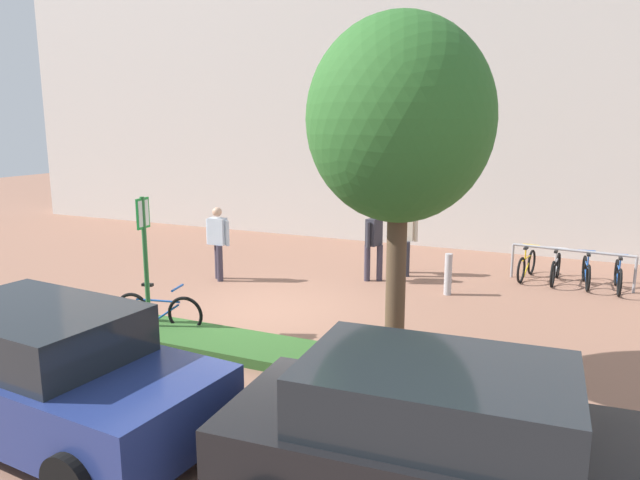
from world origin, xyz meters
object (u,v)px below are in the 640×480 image
parking_sign_post (145,246)px  bike_rack_cluster (571,270)px  person_shirt_white (218,239)px  car_black_suv (451,448)px  person_casual_tan (405,235)px  bike_at_sign (159,312)px  person_suited_dark (374,239)px  tree_sidewalk (400,121)px  car_navy_sedan (46,373)px  bollard_steel (448,274)px

parking_sign_post → bike_rack_cluster: (6.56, 6.56, -1.24)m
parking_sign_post → bike_rack_cluster: bearing=45.0°
person_shirt_white → car_black_suv: 9.33m
person_casual_tan → car_black_suv: 9.16m
bike_at_sign → car_black_suv: 6.58m
person_suited_dark → bike_at_sign: bearing=-116.2°
parking_sign_post → bike_rack_cluster: parking_sign_post is taller
person_shirt_white → tree_sidewalk: bearing=-33.3°
person_casual_tan → car_navy_sedan: bearing=-100.7°
person_shirt_white → parking_sign_post: bearing=-74.9°
tree_sidewalk → parking_sign_post: size_ratio=2.09×
person_suited_dark → person_shirt_white: (-3.33, -1.41, 0.00)m
person_suited_dark → person_casual_tan: size_ratio=1.00×
tree_sidewalk → bollard_steel: (-0.22, 4.52, -3.21)m
person_casual_tan → bike_rack_cluster: bearing=10.6°
person_shirt_white → car_black_suv: bearing=-43.2°
bollard_steel → bike_rack_cluster: bearing=39.9°
bollard_steel → person_suited_dark: person_suited_dark is taller
bollard_steel → person_casual_tan: 1.93m
parking_sign_post → bike_rack_cluster: size_ratio=0.92×
tree_sidewalk → person_suited_dark: 5.98m
person_suited_dark → tree_sidewalk: bearing=-67.5°
tree_sidewalk → bike_at_sign: tree_sidewalk is taller
bike_rack_cluster → person_shirt_white: bearing=-158.5°
bike_at_sign → person_casual_tan: size_ratio=0.96×
tree_sidewalk → car_navy_sedan: 5.40m
tree_sidewalk → bike_at_sign: 5.50m
bollard_steel → person_suited_dark: size_ratio=0.52×
bike_at_sign → car_navy_sedan: car_navy_sedan is taller
person_shirt_white → car_black_suv: person_shirt_white is taller
person_casual_tan → bike_at_sign: bearing=-116.8°
bollard_steel → car_black_suv: 7.56m
person_suited_dark → bollard_steel: bearing=-13.0°
tree_sidewalk → person_suited_dark: size_ratio=2.95×
parking_sign_post → car_navy_sedan: bearing=-69.8°
car_navy_sedan → person_shirt_white: bearing=107.5°
bollard_steel → car_navy_sedan: bearing=-111.6°
person_shirt_white → person_suited_dark: bearing=23.0°
parking_sign_post → car_black_suv: 6.52m
bike_at_sign → car_navy_sedan: size_ratio=0.37×
bollard_steel → person_casual_tan: bearing=136.2°
tree_sidewalk → car_black_suv: 4.31m
bike_rack_cluster → person_suited_dark: (-4.20, -1.55, 0.64)m
person_suited_dark → person_casual_tan: 0.99m
person_suited_dark → car_navy_sedan: size_ratio=0.39×
bollard_steel → person_casual_tan: (-1.34, 1.29, 0.53)m
car_navy_sedan → bollard_steel: bearing=68.4°
person_suited_dark → car_black_suv: (3.47, -7.80, -0.23)m
person_shirt_white → person_casual_tan: bearing=30.8°
bike_rack_cluster → person_suited_dark: person_suited_dark is taller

